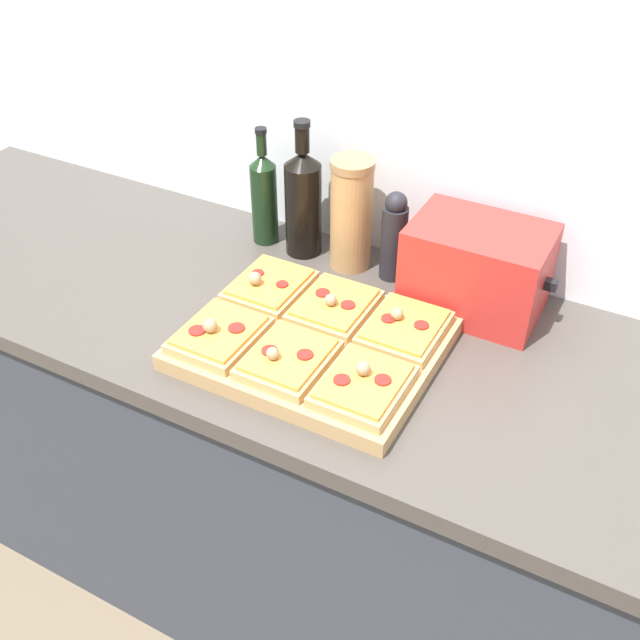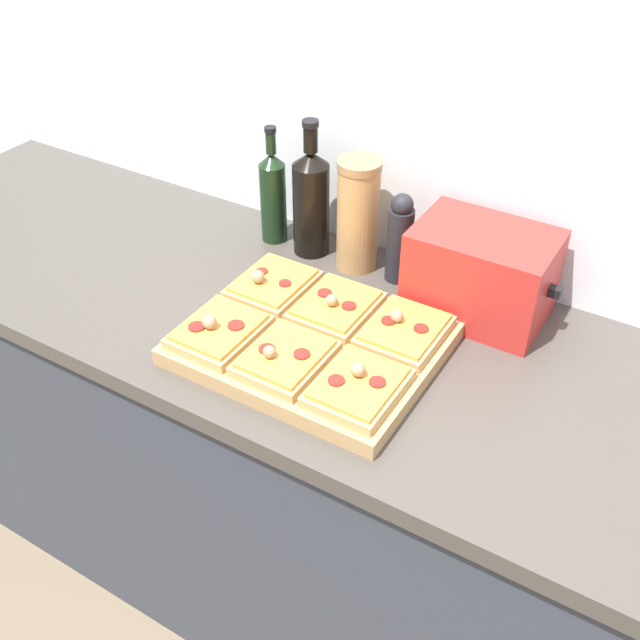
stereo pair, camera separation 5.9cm
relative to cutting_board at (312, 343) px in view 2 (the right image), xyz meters
The scene contains 14 objects.
wall_back 0.54m from the cutting_board, 79.95° to the left, with size 6.00×0.06×2.50m.
kitchen_counter 0.49m from the cutting_board, 45.42° to the left, with size 2.63×0.67×0.91m.
cutting_board is the anchor object (origin of this frame).
pizza_slice_back_left 0.18m from the cutting_board, 149.12° to the left, with size 0.14×0.17×0.06m.
pizza_slice_back_center 0.10m from the cutting_board, 90.00° to the left, with size 0.14×0.17×0.05m.
pizza_slice_back_right 0.18m from the cutting_board, 31.28° to the left, with size 0.14×0.17×0.05m.
pizza_slice_front_left 0.18m from the cutting_board, 148.68° to the right, with size 0.14×0.17×0.06m.
pizza_slice_front_center 0.10m from the cutting_board, 90.19° to the right, with size 0.14×0.17×0.05m.
pizza_slice_front_right 0.18m from the cutting_board, 31.17° to the right, with size 0.14×0.17×0.05m.
olive_oil_bottle 0.44m from the cutting_board, 133.67° to the left, with size 0.06×0.06×0.28m.
wine_bottle 0.38m from the cutting_board, 121.91° to the left, with size 0.08×0.08×0.32m.
grain_jar_tall 0.34m from the cutting_board, 103.34° to the left, with size 0.10×0.10×0.26m.
pepper_mill 0.32m from the cutting_board, 84.62° to the left, with size 0.06×0.06×0.21m.
toaster_oven 0.37m from the cutting_board, 51.64° to the left, with size 0.30×0.19×0.19m.
Camera 2 is at (0.52, -0.71, 1.84)m, focal length 42.00 mm.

